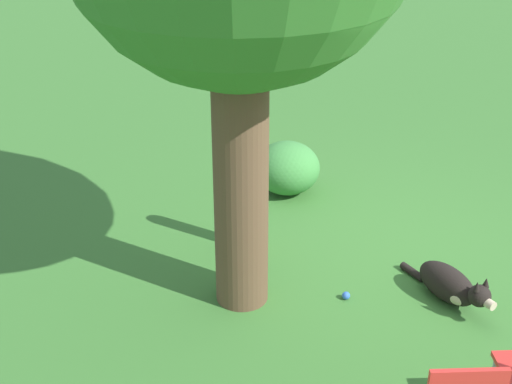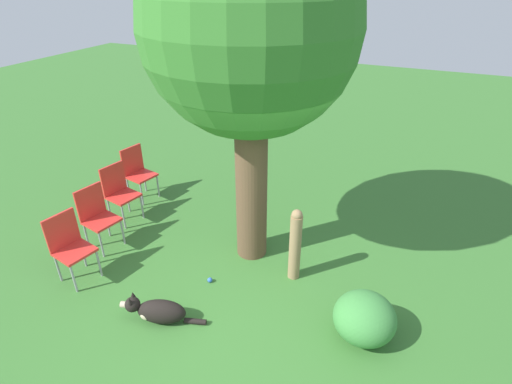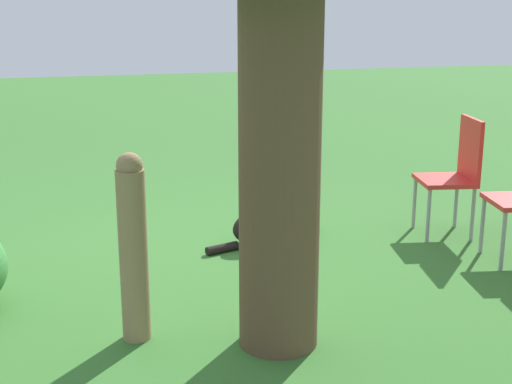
{
  "view_description": "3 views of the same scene",
  "coord_description": "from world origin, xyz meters",
  "px_view_note": "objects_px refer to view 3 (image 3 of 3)",
  "views": [
    {
      "loc": [
        -5.08,
        2.24,
        3.54
      ],
      "look_at": [
        -0.19,
        0.98,
        0.97
      ],
      "focal_mm": 50.0,
      "sensor_mm": 36.0,
      "label": 1
    },
    {
      "loc": [
        1.73,
        -3.25,
        3.74
      ],
      "look_at": [
        -0.11,
        1.01,
        1.1
      ],
      "focal_mm": 28.0,
      "sensor_mm": 36.0,
      "label": 2
    },
    {
      "loc": [
        0.93,
        4.58,
        1.83
      ],
      "look_at": [
        -0.55,
        -0.43,
        0.46
      ],
      "focal_mm": 50.0,
      "sensor_mm": 36.0,
      "label": 3
    }
  ],
  "objects_px": {
    "dog": "(271,223)",
    "red_chair_0": "(456,169)",
    "fence_post": "(133,247)",
    "tennis_ball": "(274,278)"
  },
  "relations": [
    {
      "from": "fence_post",
      "to": "red_chair_0",
      "type": "height_order",
      "value": "fence_post"
    },
    {
      "from": "dog",
      "to": "fence_post",
      "type": "height_order",
      "value": "fence_post"
    },
    {
      "from": "tennis_ball",
      "to": "fence_post",
      "type": "bearing_deg",
      "value": 29.37
    },
    {
      "from": "fence_post",
      "to": "red_chair_0",
      "type": "distance_m",
      "value": 2.98
    },
    {
      "from": "dog",
      "to": "red_chair_0",
      "type": "xyz_separation_m",
      "value": [
        -1.5,
        0.22,
        0.4
      ]
    },
    {
      "from": "dog",
      "to": "red_chair_0",
      "type": "distance_m",
      "value": 1.56
    },
    {
      "from": "dog",
      "to": "fence_post",
      "type": "bearing_deg",
      "value": -148.64
    },
    {
      "from": "dog",
      "to": "red_chair_0",
      "type": "relative_size",
      "value": 1.04
    },
    {
      "from": "fence_post",
      "to": "tennis_ball",
      "type": "bearing_deg",
      "value": -150.63
    },
    {
      "from": "tennis_ball",
      "to": "red_chair_0",
      "type": "bearing_deg",
      "value": -160.63
    }
  ]
}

